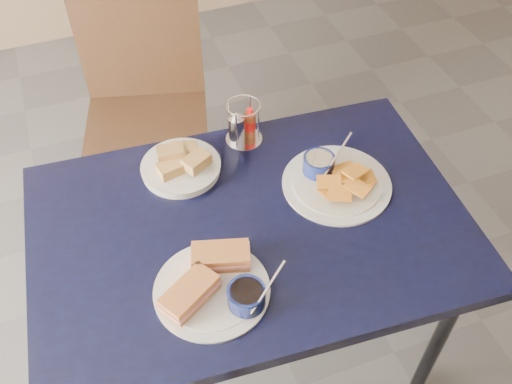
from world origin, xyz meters
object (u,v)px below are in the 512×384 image
object	(u,v)px
dining_table	(251,240)
chair_far	(139,96)
plantain_plate	(333,178)
sandwich_plate	(215,284)
condiment_caddy	(242,126)
bread_basket	(181,165)

from	to	relation	value
dining_table	chair_far	bearing A→B (deg)	98.34
chair_far	plantain_plate	distance (m)	0.94
dining_table	chair_far	xyz separation A→B (m)	(-0.13, 0.89, -0.12)
dining_table	sandwich_plate	distance (m)	0.24
sandwich_plate	condiment_caddy	bearing A→B (deg)	63.61
chair_far	dining_table	bearing A→B (deg)	-81.66
bread_basket	sandwich_plate	bearing A→B (deg)	-94.12
plantain_plate	bread_basket	bearing A→B (deg)	153.42
condiment_caddy	bread_basket	bearing A→B (deg)	-163.30
plantain_plate	dining_table	bearing A→B (deg)	-167.24
dining_table	bread_basket	distance (m)	0.29
chair_far	sandwich_plate	size ratio (longest dim) A/B	3.18
dining_table	sandwich_plate	world-z (taller)	sandwich_plate
sandwich_plate	bread_basket	world-z (taller)	sandwich_plate
plantain_plate	condiment_caddy	bearing A→B (deg)	124.92
dining_table	chair_far	world-z (taller)	chair_far
chair_far	condiment_caddy	xyz separation A→B (m)	(0.22, -0.58, 0.25)
dining_table	plantain_plate	size ratio (longest dim) A/B	3.93
chair_far	bread_basket	distance (m)	0.67
dining_table	bread_basket	bearing A→B (deg)	115.09
dining_table	plantain_plate	xyz separation A→B (m)	(0.27, 0.06, 0.09)
bread_basket	condiment_caddy	xyz separation A→B (m)	(0.21, 0.06, 0.03)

